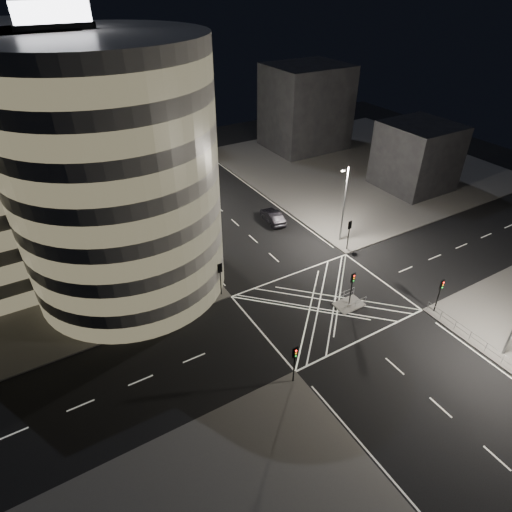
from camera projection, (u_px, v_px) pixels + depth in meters
ground at (325, 303)px, 45.18m from camera, size 120.00×120.00×0.00m
sidewalk_far_right at (359, 165)px, 76.61m from camera, size 42.00×42.00×0.15m
central_island at (349, 304)px, 44.92m from camera, size 3.00×2.00×0.15m
office_tower_curved at (55, 170)px, 42.70m from camera, size 30.00×29.00×27.20m
office_block_rear at (20, 126)px, 59.60m from camera, size 24.00×16.00×22.00m
building_right_far at (305, 107)px, 80.37m from camera, size 14.00×12.00×15.00m
building_right_near at (417, 156)px, 66.35m from camera, size 10.00×10.00×10.00m
building_far_end at (119, 99)px, 79.80m from camera, size 18.00×8.00×18.00m
tree_a at (196, 256)px, 44.69m from camera, size 4.92×4.92×7.11m
tree_b at (173, 225)px, 48.54m from camera, size 4.01×4.01×7.37m
tree_c at (156, 210)px, 53.28m from camera, size 3.66×3.66×6.34m
tree_d at (140, 184)px, 56.89m from camera, size 5.69×5.69×8.69m
tree_e at (128, 176)px, 61.84m from camera, size 4.31×4.31×6.70m
traffic_signal_fl at (220, 273)px, 44.69m from camera, size 0.55×0.22×4.00m
traffic_signal_nl at (295, 358)px, 34.99m from camera, size 0.55×0.22×4.00m
traffic_signal_fr at (349, 230)px, 52.11m from camera, size 0.55×0.22×4.00m
traffic_signal_nr at (440, 290)px, 42.41m from camera, size 0.55×0.22×4.00m
traffic_signal_island at (352, 283)px, 43.32m from camera, size 0.55×0.22×4.00m
street_lamp_left_near at (192, 232)px, 46.65m from camera, size 1.25×0.25×10.00m
street_lamp_left_far at (140, 175)px, 59.48m from camera, size 1.25×0.25×10.00m
street_lamp_right_far at (344, 202)px, 52.47m from camera, size 1.25×0.25×10.00m
railing_near_right at (478, 341)px, 39.63m from camera, size 0.06×11.70×1.10m
railing_island_south at (355, 305)px, 43.92m from camera, size 2.80×0.06×1.10m
railing_island_north at (344, 295)px, 45.21m from camera, size 2.80×0.06×1.10m
sedan at (273, 217)px, 59.14m from camera, size 2.50×5.34×1.69m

